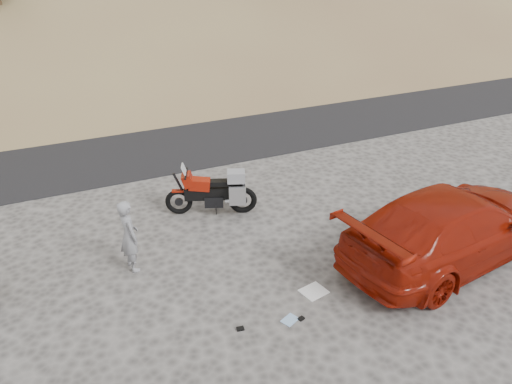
% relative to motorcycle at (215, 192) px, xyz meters
% --- Properties ---
extents(ground, '(140.00, 140.00, 0.00)m').
position_rel_motorcycle_xyz_m(ground, '(-0.41, -2.75, -0.61)').
color(ground, '#43403D').
rests_on(ground, ground).
extents(road, '(120.00, 7.00, 0.05)m').
position_rel_motorcycle_xyz_m(road, '(-0.41, 6.25, -0.61)').
color(road, black).
rests_on(road, ground).
extents(motorcycle, '(2.30, 1.19, 1.43)m').
position_rel_motorcycle_xyz_m(motorcycle, '(0.00, 0.00, 0.00)').
color(motorcycle, black).
rests_on(motorcycle, ground).
extents(man, '(0.51, 0.68, 1.68)m').
position_rel_motorcycle_xyz_m(man, '(-2.52, -1.56, -0.61)').
color(man, gray).
rests_on(man, ground).
extents(red_car, '(5.98, 3.18, 1.65)m').
position_rel_motorcycle_xyz_m(red_car, '(4.15, -4.08, -0.61)').
color(red_car, maroon).
rests_on(red_car, ground).
extents(gear_white_cloth, '(0.59, 0.55, 0.02)m').
position_rel_motorcycle_xyz_m(gear_white_cloth, '(0.72, -3.93, -0.60)').
color(gear_white_cloth, white).
rests_on(gear_white_cloth, ground).
extents(gear_blue_mat, '(0.41, 0.39, 0.16)m').
position_rel_motorcycle_xyz_m(gear_blue_mat, '(2.08, -3.64, -0.53)').
color(gear_blue_mat, navy).
rests_on(gear_blue_mat, ground).
extents(gear_bottle, '(0.09, 0.09, 0.23)m').
position_rel_motorcycle_xyz_m(gear_bottle, '(3.16, -4.11, -0.50)').
color(gear_bottle, navy).
rests_on(gear_bottle, ground).
extents(gear_funnel, '(0.16, 0.16, 0.16)m').
position_rel_motorcycle_xyz_m(gear_funnel, '(3.03, -4.48, -0.53)').
color(gear_funnel, '#B30B0E').
rests_on(gear_funnel, ground).
extents(gear_glove_a, '(0.15, 0.12, 0.04)m').
position_rel_motorcycle_xyz_m(gear_glove_a, '(-1.10, -4.34, -0.59)').
color(gear_glove_a, black).
rests_on(gear_glove_a, ground).
extents(gear_glove_b, '(0.14, 0.12, 0.04)m').
position_rel_motorcycle_xyz_m(gear_glove_b, '(0.08, -4.56, -0.59)').
color(gear_glove_b, black).
rests_on(gear_glove_b, ground).
extents(gear_blue_cloth, '(0.39, 0.35, 0.01)m').
position_rel_motorcycle_xyz_m(gear_blue_cloth, '(-0.13, -4.49, -0.61)').
color(gear_blue_cloth, '#8FB4DE').
rests_on(gear_blue_cloth, ground).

